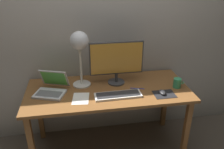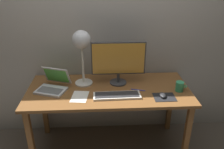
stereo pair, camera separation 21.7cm
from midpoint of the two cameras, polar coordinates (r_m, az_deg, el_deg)
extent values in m
plane|color=brown|center=(2.73, 1.64, -17.31)|extent=(4.80, 4.80, 0.00)
cube|color=#A8A099|center=(2.47, 1.28, 12.45)|extent=(4.80, 0.06, 2.60)
cube|color=brown|center=(2.30, 1.87, -3.93)|extent=(1.60, 0.70, 0.03)
cube|color=brown|center=(2.34, -16.73, -15.68)|extent=(0.05, 0.05, 0.71)
cube|color=brown|center=(2.45, 20.40, -14.15)|extent=(0.05, 0.05, 0.71)
cube|color=brown|center=(2.79, -14.21, -7.92)|extent=(0.05, 0.05, 0.71)
cube|color=brown|center=(2.89, 16.18, -6.99)|extent=(0.05, 0.05, 0.71)
cylinder|color=#38383A|center=(2.41, 4.09, -1.99)|extent=(0.17, 0.17, 0.01)
cylinder|color=#38383A|center=(2.39, 4.13, -0.83)|extent=(0.03, 0.03, 0.09)
cube|color=#38383A|center=(2.30, 4.30, 3.96)|extent=(0.54, 0.03, 0.33)
cube|color=gold|center=(2.28, 4.35, 3.81)|extent=(0.51, 0.00, 0.31)
cube|color=silver|center=(2.17, 4.11, -5.26)|extent=(0.44, 0.15, 0.02)
cube|color=#28282B|center=(2.16, 4.12, -4.99)|extent=(0.41, 0.12, 0.01)
cube|color=silver|center=(2.30, -12.18, -3.94)|extent=(0.32, 0.28, 0.02)
cube|color=slate|center=(2.28, -12.37, -3.87)|extent=(0.26, 0.18, 0.00)
cube|color=silver|center=(2.36, -10.89, -0.26)|extent=(0.29, 0.17, 0.19)
cube|color=#59C64C|center=(2.36, -10.89, -0.26)|extent=(0.25, 0.15, 0.16)
cylinder|color=beige|center=(2.40, -4.37, -2.11)|extent=(0.18, 0.18, 0.01)
cylinder|color=silver|center=(2.31, -4.55, 2.68)|extent=(0.02, 0.02, 0.42)
sphere|color=silver|center=(2.23, -4.76, 8.51)|extent=(0.18, 0.18, 0.18)
sphere|color=#FFEAB2|center=(2.23, -4.73, 7.34)|extent=(0.06, 0.06, 0.06)
cube|color=black|center=(2.23, 15.51, -5.45)|extent=(0.20, 0.16, 0.00)
ellipsoid|color=#28282B|center=(2.23, 15.09, -4.98)|extent=(0.06, 0.10, 0.03)
cylinder|color=#339966|center=(2.36, 18.82, -2.86)|extent=(0.08, 0.08, 0.10)
torus|color=#339966|center=(2.38, 19.96, -2.81)|extent=(0.05, 0.05, 0.01)
cube|color=white|center=(2.17, -5.10, -5.50)|extent=(0.17, 0.23, 0.00)
cylinder|color=#2633A5|center=(2.30, 9.11, -3.82)|extent=(0.14, 0.05, 0.01)
camera|label=1|loc=(0.11, -87.14, 1.36)|focal=37.22mm
camera|label=2|loc=(0.11, 92.86, -1.36)|focal=37.22mm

